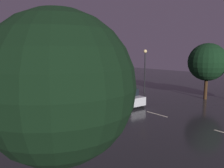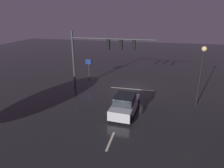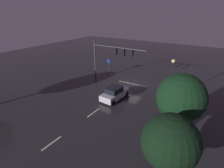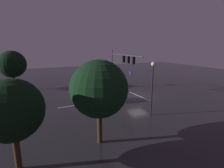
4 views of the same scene
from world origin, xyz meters
name	(u,v)px [view 1 (image 1 of 4)]	position (x,y,z in m)	size (l,w,h in m)	color
ground_plane	(91,96)	(0.00, 0.00, 0.00)	(80.00, 80.00, 0.00)	#232326
traffic_signal_assembly	(70,58)	(3.13, 1.00, 4.58)	(8.91, 0.47, 6.42)	#383A3D
lane_dash_far	(112,102)	(0.00, 4.00, 0.00)	(2.20, 0.16, 0.01)	beige
lane_dash_mid	(157,114)	(0.00, 10.00, 0.00)	(2.20, 0.16, 0.01)	beige
stop_bar	(90,96)	(0.00, -0.18, 0.00)	(5.00, 0.16, 0.01)	beige
car_approaching	(125,97)	(-0.23, 5.73, 0.80)	(2.16, 4.46, 1.70)	#B7B7BC
street_lamp_left_kerb	(145,63)	(-6.42, 2.74, 3.83)	(0.44, 0.44, 5.54)	black
route_sign	(34,82)	(5.88, -2.27, 1.96)	(0.90, 0.20, 2.72)	#383A3D
tree_right_near	(59,88)	(11.63, 15.93, 4.20)	(4.24, 4.24, 6.34)	#382314
tree_left_far	(207,62)	(-8.99, 9.51, 4.12)	(4.12, 4.12, 6.19)	#382314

